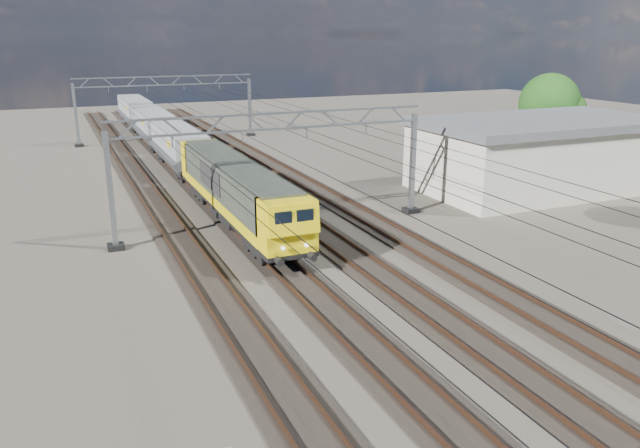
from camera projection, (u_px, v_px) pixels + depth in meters
name	position (u px, v px, depth m)	size (l,w,h in m)	color
ground	(301.00, 249.00, 34.76)	(160.00, 160.00, 0.00)	#2C2821
track_outer_west	(194.00, 262.00, 32.46)	(2.60, 140.00, 0.30)	black
track_loco	(267.00, 252.00, 33.98)	(2.60, 140.00, 0.30)	black
track_inner_east	(334.00, 243.00, 35.50)	(2.60, 140.00, 0.30)	black
track_outer_east	(395.00, 234.00, 37.01)	(2.60, 140.00, 0.30)	black
catenary_gantry_mid	(276.00, 167.00, 37.13)	(19.90, 0.90, 7.11)	gray
catenary_gantry_far	(167.00, 106.00, 68.74)	(19.90, 0.90, 7.11)	gray
overhead_wires	(255.00, 127.00, 40.11)	(12.03, 140.00, 0.53)	black
locomotive	(235.00, 188.00, 38.55)	(2.76, 21.10, 3.62)	black
hopper_wagon_lead	(179.00, 145.00, 54.11)	(3.38, 13.00, 3.25)	black
hopper_wagon_mid	(153.00, 124.00, 66.58)	(3.38, 13.00, 3.25)	black
hopper_wagon_third	(135.00, 110.00, 79.05)	(3.38, 13.00, 3.25)	black
industrial_shed	(539.00, 154.00, 47.57)	(18.60, 10.60, 5.40)	beige
tree_far	(553.00, 106.00, 56.85)	(5.85, 5.45, 8.14)	#322416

